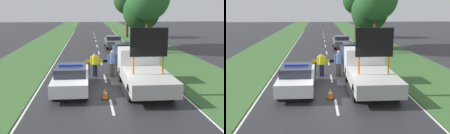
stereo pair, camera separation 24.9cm
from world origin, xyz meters
The scene contains 15 objects.
ground_plane centered at (0.00, 0.00, 0.00)m, with size 160.00×160.00×0.00m, color #28282B.
lane_markings centered at (0.00, 11.86, 0.00)m, with size 7.81×60.11×0.01m.
grass_verge_left centered at (-6.43, 20.00, 0.01)m, with size 4.95×120.00×0.03m.
grass_verge_right centered at (6.43, 20.00, 0.01)m, with size 4.95×120.00×0.03m.
police_car centered at (-1.98, 0.90, 0.74)m, with size 1.83×4.78×1.52m.
work_truck centered at (1.98, 1.14, 1.03)m, with size 2.30×5.76×3.49m.
road_barrier centered at (-0.06, 4.44, 0.83)m, with size 2.40×0.08×1.02m.
police_officer centered at (-0.62, 4.00, 0.97)m, with size 0.58×0.37×1.63m.
pedestrian_civilian centered at (0.52, 3.83, 1.03)m, with size 0.63×0.40×1.75m.
traffic_cone_near_police centered at (-0.24, -0.57, 0.26)m, with size 0.38×0.38×0.53m.
traffic_cone_centre_front centered at (-1.95, 3.81, 0.34)m, with size 0.49×0.49×0.68m.
queued_car_hatch_blue centered at (2.21, 10.22, 0.73)m, with size 1.87×4.69×1.41m.
queued_car_suv_grey centered at (1.79, 16.90, 0.76)m, with size 1.78×4.45×1.40m.
roadside_tree_near_right centered at (4.78, 15.77, 4.08)m, with size 4.02×4.02×6.21m.
roadside_tree_mid_left centered at (5.03, 27.99, 5.74)m, with size 4.22×4.22×7.99m.
Camera 1 is at (-1.00, -12.98, 4.38)m, focal length 42.00 mm.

